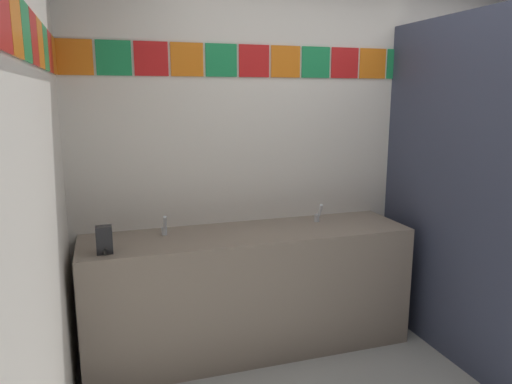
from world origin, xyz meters
TOP-DOWN VIEW (x-y plane):
  - wall_back at (0.00, 1.47)m, footprint 3.63×0.09m
  - wall_side at (-1.86, 0.00)m, footprint 0.09×2.86m
  - vanity_counter at (-0.69, 1.15)m, footprint 2.15×0.56m
  - faucet_left at (-1.23, 1.24)m, footprint 0.04×0.10m
  - faucet_right at (-0.15, 1.24)m, footprint 0.04×0.10m
  - soap_dispenser at (-1.60, 0.99)m, footprint 0.09×0.09m
  - stall_divider at (0.70, 0.45)m, footprint 0.92×1.45m
  - toilet at (1.07, 0.93)m, footprint 0.39×0.49m

SIDE VIEW (x-z plane):
  - toilet at x=1.07m, z-range -0.07..0.67m
  - vanity_counter at x=-0.69m, z-range 0.01..0.83m
  - faucet_left at x=-1.23m, z-range 0.81..0.95m
  - faucet_right at x=-0.15m, z-range 0.81..0.95m
  - soap_dispenser at x=-1.60m, z-range 0.82..0.98m
  - stall_divider at x=0.70m, z-range 0.00..2.20m
  - wall_back at x=0.00m, z-range 0.00..2.82m
  - wall_side at x=-1.86m, z-range 0.00..2.82m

